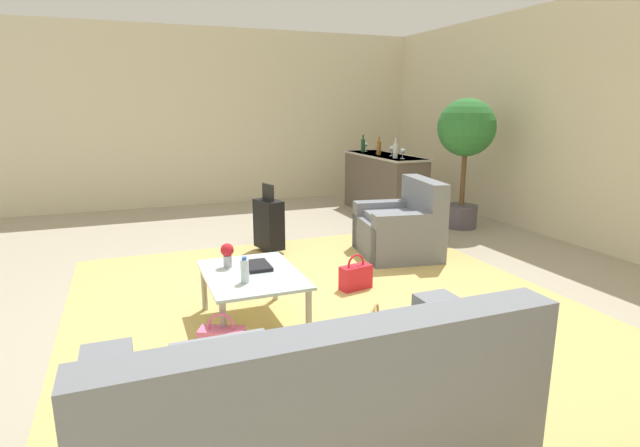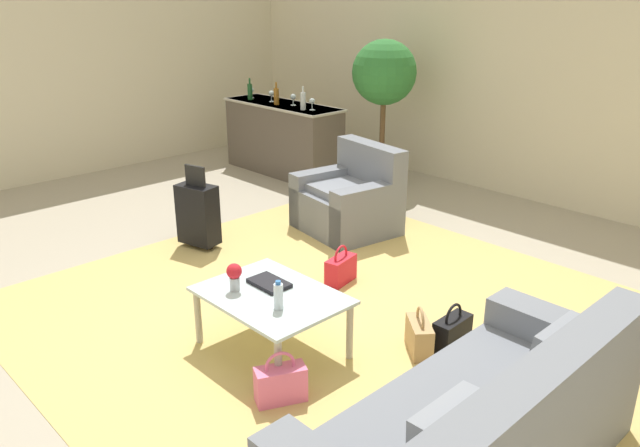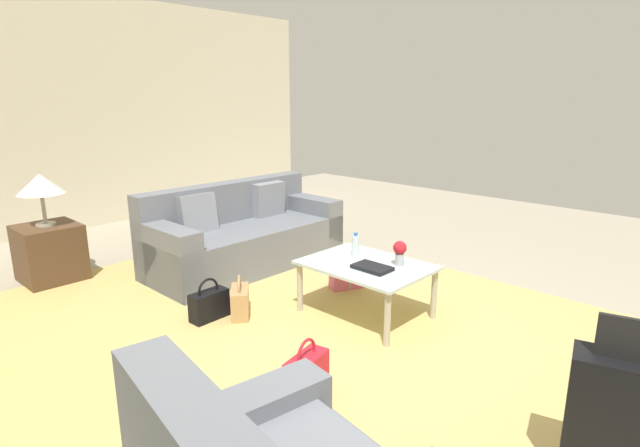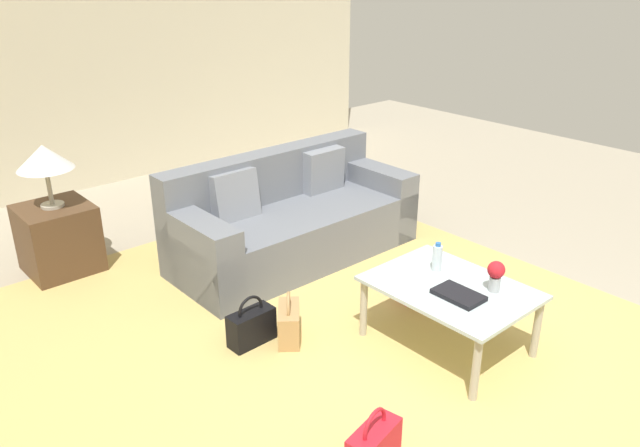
{
  "view_description": "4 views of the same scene",
  "coord_description": "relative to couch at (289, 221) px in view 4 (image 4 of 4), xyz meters",
  "views": [
    {
      "loc": [
        4.17,
        -1.38,
        1.77
      ],
      "look_at": [
        0.9,
        -0.1,
        0.94
      ],
      "focal_mm": 28.0,
      "sensor_mm": 36.0,
      "label": 1
    },
    {
      "loc": [
        3.46,
        -2.95,
        2.45
      ],
      "look_at": [
        0.18,
        0.18,
        0.74
      ],
      "focal_mm": 35.0,
      "sensor_mm": 36.0,
      "label": 2
    },
    {
      "loc": [
        -1.99,
        2.59,
        1.79
      ],
      "look_at": [
        0.39,
        0.06,
        0.9
      ],
      "focal_mm": 28.0,
      "sensor_mm": 36.0,
      "label": 3
    },
    {
      "loc": [
        -1.69,
        2.45,
        2.39
      ],
      "look_at": [
        0.67,
        0.38,
        1.05
      ],
      "focal_mm": 35.0,
      "sensor_mm": 36.0,
      "label": 4
    }
  ],
  "objects": [
    {
      "name": "water_bottle",
      "position": [
        -1.59,
        -0.0,
        0.24
      ],
      "size": [
        0.06,
        0.06,
        0.2
      ],
      "color": "silver",
      "rests_on": "coffee_table"
    },
    {
      "name": "coffee_table_book",
      "position": [
        -1.91,
        0.18,
        0.16
      ],
      "size": [
        0.3,
        0.2,
        0.03
      ],
      "primitive_type": "cube",
      "rotation": [
        0.0,
        0.0,
        -0.01
      ],
      "color": "black",
      "rests_on": "coffee_table"
    },
    {
      "name": "flower_vase",
      "position": [
        -2.01,
        -0.05,
        0.27
      ],
      "size": [
        0.11,
        0.11,
        0.21
      ],
      "color": "#B2B7BC",
      "rests_on": "coffee_table"
    },
    {
      "name": "table_lamp",
      "position": [
        1.01,
        1.6,
        0.66
      ],
      "size": [
        0.43,
        0.43,
        0.51
      ],
      "color": "#ADA899",
      "rests_on": "side_table"
    },
    {
      "name": "coffee_table",
      "position": [
        -1.79,
        0.1,
        0.09
      ],
      "size": [
        1.01,
        0.75,
        0.45
      ],
      "color": "silver",
      "rests_on": "ground"
    },
    {
      "name": "side_table",
      "position": [
        1.01,
        1.6,
        -0.03
      ],
      "size": [
        0.54,
        0.54,
        0.56
      ],
      "primitive_type": "cube",
      "color": "#513823",
      "rests_on": "ground"
    },
    {
      "name": "handbag_tan",
      "position": [
        -1.05,
        0.84,
        -0.18
      ],
      "size": [
        0.34,
        0.31,
        0.36
      ],
      "color": "tan",
      "rests_on": "ground"
    },
    {
      "name": "couch",
      "position": [
        0.0,
        0.0,
        0.0
      ],
      "size": [
        0.89,
        2.12,
        0.87
      ],
      "color": "slate",
      "rests_on": "ground"
    },
    {
      "name": "wall_right",
      "position": [
        2.87,
        0.6,
        1.24
      ],
      "size": [
        0.12,
        8.0,
        3.1
      ],
      "primitive_type": "cube",
      "color": "beige",
      "rests_on": "ground"
    },
    {
      "name": "handbag_red",
      "position": [
        -2.23,
        1.24,
        -0.18
      ],
      "size": [
        0.2,
        0.34,
        0.36
      ],
      "color": "red",
      "rests_on": "ground"
    },
    {
      "name": "ground_plane",
      "position": [
        -2.19,
        0.6,
        -0.31
      ],
      "size": [
        12.0,
        12.0,
        0.0
      ],
      "primitive_type": "plane",
      "color": "#A89E89"
    },
    {
      "name": "handbag_pink",
      "position": [
        -1.29,
        -0.25,
        -0.18
      ],
      "size": [
        0.26,
        0.35,
        0.36
      ],
      "color": "pink",
      "rests_on": "ground"
    },
    {
      "name": "handbag_black",
      "position": [
        -0.91,
        1.05,
        -0.18
      ],
      "size": [
        0.15,
        0.32,
        0.36
      ],
      "color": "black",
      "rests_on": "ground"
    },
    {
      "name": "area_rug",
      "position": [
        -1.59,
        0.8,
        -0.3
      ],
      "size": [
        5.2,
        4.4,
        0.01
      ],
      "primitive_type": "cube",
      "color": "tan",
      "rests_on": "ground"
    }
  ]
}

